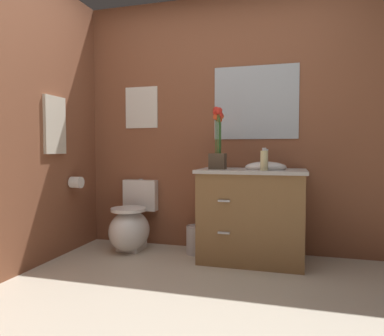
{
  "coord_description": "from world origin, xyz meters",
  "views": [
    {
      "loc": [
        0.65,
        -1.91,
        1.0
      ],
      "look_at": [
        -0.21,
        1.17,
        0.83
      ],
      "focal_mm": 32.8,
      "sensor_mm": 36.0,
      "label": 1
    }
  ],
  "objects_px": {
    "trash_bin": "(196,240)",
    "toilet": "(131,226)",
    "wall_poster": "(141,108)",
    "toilet_paper_roll": "(76,182)",
    "hanging_towel": "(55,125)",
    "vanity_cabinet": "(252,214)",
    "wall_mirror": "(256,102)",
    "flower_vase": "(218,145)",
    "soap_bottle": "(264,160)"
  },
  "relations": [
    {
      "from": "toilet_paper_roll",
      "to": "hanging_towel",
      "type": "bearing_deg",
      "value": -103.25
    },
    {
      "from": "wall_poster",
      "to": "flower_vase",
      "type": "bearing_deg",
      "value": -21.87
    },
    {
      "from": "toilet",
      "to": "hanging_towel",
      "type": "height_order",
      "value": "hanging_towel"
    },
    {
      "from": "toilet",
      "to": "trash_bin",
      "type": "distance_m",
      "value": 0.66
    },
    {
      "from": "trash_bin",
      "to": "toilet_paper_roll",
      "type": "bearing_deg",
      "value": -168.25
    },
    {
      "from": "wall_mirror",
      "to": "toilet_paper_roll",
      "type": "distance_m",
      "value": 1.9
    },
    {
      "from": "wall_poster",
      "to": "hanging_towel",
      "type": "relative_size",
      "value": 0.83
    },
    {
      "from": "wall_poster",
      "to": "wall_mirror",
      "type": "height_order",
      "value": "wall_mirror"
    },
    {
      "from": "wall_poster",
      "to": "toilet_paper_roll",
      "type": "bearing_deg",
      "value": -136.33
    },
    {
      "from": "trash_bin",
      "to": "wall_mirror",
      "type": "relative_size",
      "value": 0.34
    },
    {
      "from": "vanity_cabinet",
      "to": "hanging_towel",
      "type": "height_order",
      "value": "hanging_towel"
    },
    {
      "from": "vanity_cabinet",
      "to": "toilet_paper_roll",
      "type": "height_order",
      "value": "vanity_cabinet"
    },
    {
      "from": "wall_poster",
      "to": "toilet_paper_roll",
      "type": "height_order",
      "value": "wall_poster"
    },
    {
      "from": "toilet",
      "to": "vanity_cabinet",
      "type": "distance_m",
      "value": 1.2
    },
    {
      "from": "toilet",
      "to": "flower_vase",
      "type": "bearing_deg",
      "value": -5.76
    },
    {
      "from": "soap_bottle",
      "to": "trash_bin",
      "type": "bearing_deg",
      "value": 161.57
    },
    {
      "from": "toilet",
      "to": "soap_bottle",
      "type": "xyz_separation_m",
      "value": [
        1.3,
        -0.18,
        0.67
      ]
    },
    {
      "from": "soap_bottle",
      "to": "toilet_paper_roll",
      "type": "bearing_deg",
      "value": -179.37
    },
    {
      "from": "soap_bottle",
      "to": "trash_bin",
      "type": "distance_m",
      "value": 1.03
    },
    {
      "from": "soap_bottle",
      "to": "wall_poster",
      "type": "xyz_separation_m",
      "value": [
        -1.3,
        0.44,
        0.53
      ]
    },
    {
      "from": "wall_mirror",
      "to": "toilet_paper_roll",
      "type": "bearing_deg",
      "value": -164.49
    },
    {
      "from": "vanity_cabinet",
      "to": "wall_poster",
      "type": "bearing_deg",
      "value": 166.11
    },
    {
      "from": "flower_vase",
      "to": "trash_bin",
      "type": "bearing_deg",
      "value": 151.45
    },
    {
      "from": "wall_poster",
      "to": "wall_mirror",
      "type": "relative_size",
      "value": 0.54
    },
    {
      "from": "vanity_cabinet",
      "to": "wall_mirror",
      "type": "bearing_deg",
      "value": 90.55
    },
    {
      "from": "toilet_paper_roll",
      "to": "wall_mirror",
      "type": "bearing_deg",
      "value": 15.51
    },
    {
      "from": "flower_vase",
      "to": "hanging_towel",
      "type": "xyz_separation_m",
      "value": [
        -1.43,
        -0.34,
        0.18
      ]
    },
    {
      "from": "toilet",
      "to": "trash_bin",
      "type": "height_order",
      "value": "toilet"
    },
    {
      "from": "toilet",
      "to": "vanity_cabinet",
      "type": "bearing_deg",
      "value": -1.27
    },
    {
      "from": "wall_poster",
      "to": "hanging_towel",
      "type": "bearing_deg",
      "value": -127.8
    },
    {
      "from": "flower_vase",
      "to": "soap_bottle",
      "type": "xyz_separation_m",
      "value": [
        0.41,
        -0.09,
        -0.13
      ]
    },
    {
      "from": "toilet",
      "to": "vanity_cabinet",
      "type": "height_order",
      "value": "vanity_cabinet"
    },
    {
      "from": "wall_mirror",
      "to": "vanity_cabinet",
      "type": "bearing_deg",
      "value": -89.45
    },
    {
      "from": "vanity_cabinet",
      "to": "toilet_paper_roll",
      "type": "bearing_deg",
      "value": -174.2
    },
    {
      "from": "toilet",
      "to": "hanging_towel",
      "type": "distance_m",
      "value": 1.2
    },
    {
      "from": "flower_vase",
      "to": "toilet_paper_roll",
      "type": "xyz_separation_m",
      "value": [
        -1.38,
        -0.11,
        -0.36
      ]
    },
    {
      "from": "toilet",
      "to": "wall_mirror",
      "type": "bearing_deg",
      "value": 12.71
    },
    {
      "from": "wall_poster",
      "to": "hanging_towel",
      "type": "height_order",
      "value": "wall_poster"
    },
    {
      "from": "toilet",
      "to": "vanity_cabinet",
      "type": "xyz_separation_m",
      "value": [
        1.19,
        -0.03,
        0.18
      ]
    },
    {
      "from": "toilet",
      "to": "wall_poster",
      "type": "distance_m",
      "value": 1.23
    },
    {
      "from": "wall_poster",
      "to": "wall_mirror",
      "type": "distance_m",
      "value": 1.19
    },
    {
      "from": "vanity_cabinet",
      "to": "trash_bin",
      "type": "xyz_separation_m",
      "value": [
        -0.54,
        0.07,
        -0.29
      ]
    },
    {
      "from": "trash_bin",
      "to": "toilet",
      "type": "bearing_deg",
      "value": -176.47
    },
    {
      "from": "toilet",
      "to": "hanging_towel",
      "type": "relative_size",
      "value": 1.33
    },
    {
      "from": "vanity_cabinet",
      "to": "flower_vase",
      "type": "height_order",
      "value": "flower_vase"
    },
    {
      "from": "toilet",
      "to": "wall_mirror",
      "type": "distance_m",
      "value": 1.71
    },
    {
      "from": "wall_mirror",
      "to": "toilet",
      "type": "bearing_deg",
      "value": -167.29
    },
    {
      "from": "flower_vase",
      "to": "wall_poster",
      "type": "distance_m",
      "value": 1.04
    },
    {
      "from": "vanity_cabinet",
      "to": "trash_bin",
      "type": "height_order",
      "value": "vanity_cabinet"
    },
    {
      "from": "vanity_cabinet",
      "to": "flower_vase",
      "type": "distance_m",
      "value": 0.69
    }
  ]
}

